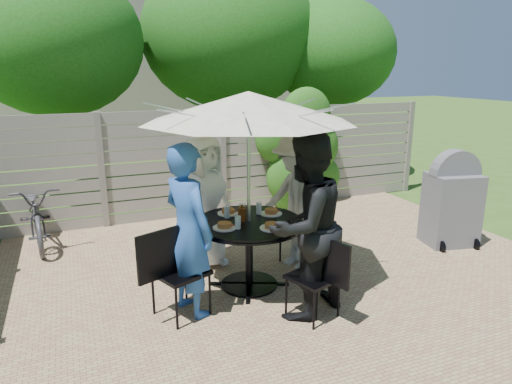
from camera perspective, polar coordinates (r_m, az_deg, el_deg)
name	(u,v)px	position (r m, az deg, el deg)	size (l,w,h in m)	color
backyard_envelope	(150,64)	(14.89, -13.13, 15.27)	(60.00, 60.00, 5.00)	#30531A
patio_table	(249,241)	(5.26, -0.88, -6.17)	(1.61, 1.61, 0.81)	black
umbrella	(248,107)	(4.92, -0.95, 10.57)	(3.01, 3.01, 2.25)	silver
chair_back	(199,244)	(6.07, -7.13, -6.44)	(0.54, 0.66, 0.86)	black
person_back	(204,202)	(5.77, -6.52, -1.30)	(0.84, 0.54, 1.71)	white
chair_left	(180,290)	(4.82, -9.49, -11.97)	(0.76, 0.62, 0.99)	black
person_left	(189,231)	(4.66, -8.42, -4.84)	(0.66, 0.43, 1.81)	#24509D
chair_front	(314,293)	(4.78, 7.22, -12.45)	(0.56, 0.70, 0.91)	black
person_front	(305,227)	(4.59, 6.20, -4.32)	(0.93, 0.73, 1.92)	black
chair_right	(303,242)	(6.02, 5.93, -6.25)	(0.75, 0.60, 0.98)	black
person_right	(297,202)	(5.73, 5.19, -1.23)	(1.13, 0.65, 1.74)	#ACACA7
plate_back	(228,212)	(5.43, -3.49, -2.50)	(0.26, 0.26, 0.06)	white
plate_left	(225,226)	(4.94, -3.96, -4.29)	(0.26, 0.26, 0.06)	white
plate_front	(272,227)	(4.93, 1.97, -4.33)	(0.26, 0.26, 0.06)	white
plate_right	(271,212)	(5.41, 1.90, -2.53)	(0.26, 0.26, 0.06)	white
glass_back	(227,212)	(5.27, -3.65, -2.50)	(0.07, 0.07, 0.14)	silver
glass_left	(238,222)	(4.92, -2.28, -3.82)	(0.07, 0.07, 0.14)	silver
glass_right	(259,208)	(5.40, 0.36, -2.05)	(0.07, 0.07, 0.14)	silver
syrup_jug	(242,214)	(5.15, -1.76, -2.81)	(0.09, 0.09, 0.16)	#59280C
coffee_cup	(242,210)	(5.38, -1.71, -2.24)	(0.08, 0.08, 0.12)	#C6B293
bicycle	(37,214)	(7.29, -25.74, -2.49)	(0.61, 1.75, 0.92)	#333338
bbq_grill	(452,203)	(7.08, 23.28, -1.22)	(0.78, 0.66, 1.40)	#58575C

